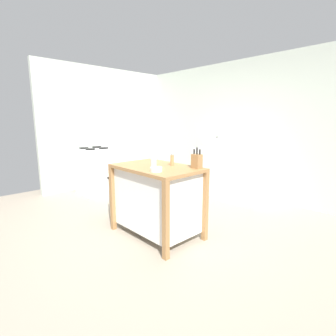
# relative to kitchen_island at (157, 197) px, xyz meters

# --- Properties ---
(ground_plane) EXTENTS (6.57, 6.57, 0.00)m
(ground_plane) POSITION_rel_kitchen_island_xyz_m (-0.07, 0.06, -0.51)
(ground_plane) COLOR gray
(ground_plane) RESTS_ON ground
(wall_back) EXTENTS (5.57, 0.10, 2.60)m
(wall_back) POSITION_rel_kitchen_island_xyz_m (-0.07, 2.49, 0.79)
(wall_back) COLOR silver
(wall_back) RESTS_ON ground
(wall_left) EXTENTS (0.10, 3.04, 2.60)m
(wall_left) POSITION_rel_kitchen_island_xyz_m (-2.85, 0.97, 0.79)
(wall_left) COLOR beige
(wall_left) RESTS_ON ground
(kitchen_island) EXTENTS (1.11, 0.72, 0.91)m
(kitchen_island) POSITION_rel_kitchen_island_xyz_m (0.00, 0.00, 0.00)
(kitchen_island) COLOR #9E7042
(kitchen_island) RESTS_ON ground
(knife_block) EXTENTS (0.11, 0.09, 0.25)m
(knife_block) POSITION_rel_kitchen_island_xyz_m (0.44, 0.26, 0.49)
(knife_block) COLOR #9E7042
(knife_block) RESTS_ON kitchen_island
(bowl_stoneware_deep) EXTENTS (0.14, 0.14, 0.05)m
(bowl_stoneware_deep) POSITION_rel_kitchen_island_xyz_m (0.25, -0.22, 0.43)
(bowl_stoneware_deep) COLOR silver
(bowl_stoneware_deep) RESTS_ON kitchen_island
(drinking_cup) EXTENTS (0.07, 0.07, 0.12)m
(drinking_cup) POSITION_rel_kitchen_island_xyz_m (0.06, -0.09, 0.46)
(drinking_cup) COLOR silver
(drinking_cup) RESTS_ON kitchen_island
(pepper_grinder) EXTENTS (0.04, 0.04, 0.16)m
(pepper_grinder) POSITION_rel_kitchen_island_xyz_m (0.11, 0.17, 0.48)
(pepper_grinder) COLOR #AD7F4C
(pepper_grinder) RESTS_ON kitchen_island
(trash_bin) EXTENTS (0.36, 0.28, 0.63)m
(trash_bin) POSITION_rel_kitchen_island_xyz_m (-0.80, -0.00, -0.19)
(trash_bin) COLOR #B7B2A8
(trash_bin) RESTS_ON ground
(sink_counter) EXTENTS (1.43, 0.60, 0.91)m
(sink_counter) POSITION_rel_kitchen_island_xyz_m (-0.33, 2.14, -0.05)
(sink_counter) COLOR white
(sink_counter) RESTS_ON ground
(sink_faucet) EXTENTS (0.02, 0.02, 0.22)m
(sink_faucet) POSITION_rel_kitchen_island_xyz_m (-0.33, 2.28, 0.52)
(sink_faucet) COLOR #B7BCC1
(sink_faucet) RESTS_ON sink_counter
(bottle_hand_soap) EXTENTS (0.05, 0.05, 0.23)m
(bottle_hand_soap) POSITION_rel_kitchen_island_xyz_m (-0.69, 2.21, 0.51)
(bottle_hand_soap) COLOR white
(bottle_hand_soap) RESTS_ON sink_counter
(stove) EXTENTS (0.60, 0.60, 1.03)m
(stove) POSITION_rel_kitchen_island_xyz_m (-2.30, 0.34, -0.04)
(stove) COLOR silver
(stove) RESTS_ON ground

